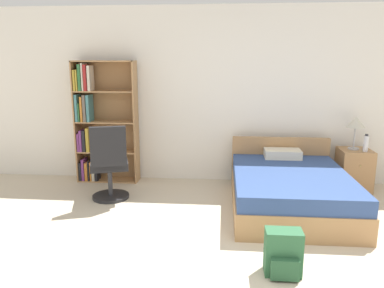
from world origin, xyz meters
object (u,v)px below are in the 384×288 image
Objects in this scene: bookshelf at (98,123)px; nightstand at (354,170)px; table_lamp at (356,123)px; water_bottle at (366,143)px; bed at (289,188)px; office_chair at (109,165)px; backpack_green at (283,254)px.

nightstand is at bearing -1.90° from bookshelf.
table_lamp is 1.90× the size of water_bottle.
water_bottle is at bearing -51.61° from nightstand.
table_lamp is at bearing 132.37° from water_bottle.
water_bottle reaches higher than nightstand.
bookshelf reaches higher than bed.
table_lamp is at bearing 148.47° from nightstand.
office_chair is 3.42m from nightstand.
bed is at bearing -150.18° from water_bottle.
nightstand is 2.42× the size of water_bottle.
office_chair is 2.55× the size of backpack_green.
nightstand is at bearing -31.53° from table_lamp.
backpack_green is at bearing -45.35° from bookshelf.
backpack_green is (2.00, -1.60, -0.29)m from office_chair.
bed is 1.27m from nightstand.
table_lamp is (3.31, 0.73, 0.47)m from office_chair.
bed is 4.12× the size of table_lamp.
backpack_green is (2.41, -2.44, -0.71)m from bookshelf.
nightstand is at bearing 12.08° from office_chair.
office_chair is 2.21× the size of table_lamp.
water_bottle is (1.12, 0.64, 0.46)m from bed.
bed is 4.76× the size of backpack_green.
water_bottle is 0.61× the size of backpack_green.
bed reaches higher than backpack_green.
bookshelf is 2.93m from bed.
backpack_green is at bearing -119.91° from nightstand.
table_lamp is at bearing 60.83° from backpack_green.
office_chair reaches higher than nightstand.
bed is 2.32m from office_chair.
backpack_green is at bearing -122.72° from water_bottle.
bed is (2.72, -0.87, -0.65)m from bookshelf.
water_bottle is at bearing 10.04° from office_chair.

